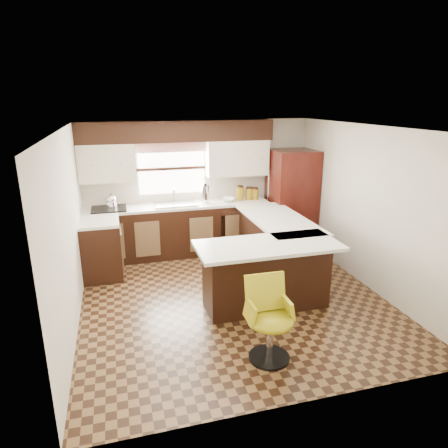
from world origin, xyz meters
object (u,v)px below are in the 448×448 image
object	(u,v)px
peninsula_return	(266,276)
bar_chair	(270,321)
refrigerator	(291,200)
peninsula_long	(275,248)

from	to	relation	value
peninsula_return	bar_chair	size ratio (longest dim) A/B	1.77
peninsula_return	refrigerator	distance (m)	2.52
refrigerator	peninsula_return	bearing A→B (deg)	-121.89
peninsula_return	refrigerator	world-z (taller)	refrigerator
peninsula_long	bar_chair	distance (m)	2.30
peninsula_long	peninsula_return	xyz separation A→B (m)	(-0.53, -0.97, 0.00)
peninsula_long	bar_chair	xyz separation A→B (m)	(-0.91, -2.11, 0.02)
peninsula_return	bar_chair	world-z (taller)	bar_chair
refrigerator	bar_chair	bearing A→B (deg)	-117.63
bar_chair	peninsula_return	bearing A→B (deg)	71.77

